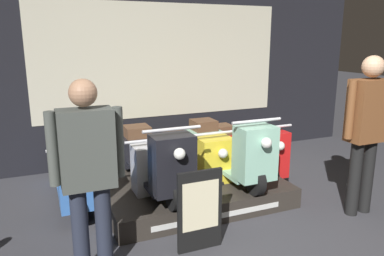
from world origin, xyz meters
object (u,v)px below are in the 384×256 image
Objects in this scene: scooter_display_left at (153,159)px; person_left_browsing at (88,166)px; scooter_backrow_0 at (73,173)px; scooter_backrow_1 at (137,165)px; price_sign_board at (200,210)px; scooter_backrow_2 at (193,157)px; scooter_display_right at (226,149)px; person_right_browsing at (367,124)px; scooter_backrow_3 at (243,151)px.

person_left_browsing reaches higher than scooter_display_left.
scooter_display_left is at bearing -31.64° from scooter_backrow_0.
scooter_backrow_0 is 1.00× the size of scooter_backrow_1.
scooter_backrow_2 is at bearing 68.71° from price_sign_board.
scooter_display_right is 2.11m from person_left_browsing.
scooter_backrow_2 is at bearing 0.00° from scooter_backrow_0.
person_left_browsing is at bearing 180.00° from person_right_browsing.
scooter_backrow_2 and scooter_backrow_3 have the same top height.
person_left_browsing reaches higher than scooter_backrow_1.
scooter_backrow_0 and scooter_backrow_3 have the same top height.
person_left_browsing reaches higher than scooter_backrow_0.
person_right_browsing is at bearing -29.18° from scooter_backrow_0.
scooter_display_left is 1.10× the size of person_left_browsing.
person_right_browsing is at bearing -44.99° from scooter_display_right.
scooter_backrow_3 is 1.02× the size of person_right_browsing.
person_left_browsing is at bearing -90.50° from scooter_backrow_0.
scooter_backrow_0 is (-1.77, 0.51, -0.23)m from scooter_display_right.
person_right_browsing is (1.30, -1.59, 0.68)m from scooter_backrow_2.
scooter_backrow_1 is 1.00× the size of scooter_backrow_2.
scooter_display_left is at bearing -161.11° from scooter_backrow_3.
scooter_backrow_1 is (-0.99, 0.51, -0.23)m from scooter_display_right.
scooter_backrow_0 is at bearing 148.36° from scooter_display_left.
scooter_display_right is at bearing 135.01° from person_right_browsing.
scooter_backrow_3 is at bearing 0.00° from scooter_backrow_0.
scooter_backrow_1 and scooter_backrow_2 have the same top height.
scooter_backrow_2 is 2.31× the size of price_sign_board.
scooter_display_left is 1.00× the size of scooter_display_right.
person_right_browsing is (2.84, -1.59, 0.68)m from scooter_backrow_0.
scooter_backrow_2 is (0.77, 0.00, 0.00)m from scooter_backrow_1.
scooter_backrow_0 is at bearing 180.00° from scooter_backrow_3.
scooter_backrow_0 and scooter_backrow_1 have the same top height.
person_right_browsing is at bearing -71.66° from scooter_backrow_3.
scooter_backrow_2 is 1.70m from price_sign_board.
scooter_backrow_3 is 2.11m from price_sign_board.
scooter_display_right reaches higher than scooter_backrow_2.
price_sign_board is at bearing -59.55° from scooter_backrow_0.
scooter_display_left is 1.09m from price_sign_board.
scooter_backrow_0 is 1.83m from price_sign_board.
scooter_display_right is at bearing 31.21° from person_left_browsing.
scooter_backrow_0 reaches higher than price_sign_board.
scooter_backrow_2 reaches higher than price_sign_board.
scooter_display_left is at bearing 151.87° from person_right_browsing.
price_sign_board is (0.10, -1.07, -0.18)m from scooter_display_left.
scooter_backrow_1 is at bearing 152.82° from scooter_display_right.
person_right_browsing is at bearing -37.47° from scooter_backrow_1.
scooter_backrow_0 is 1.10× the size of person_left_browsing.
scooter_display_right reaches higher than scooter_backrow_0.
scooter_backrow_1 is 2.70m from person_right_browsing.
person_right_browsing reaches higher than scooter_display_left.
scooter_backrow_1 is (0.77, 0.00, 0.00)m from scooter_backrow_0.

